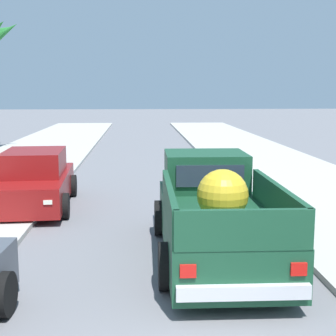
% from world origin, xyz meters
% --- Properties ---
extents(sidewalk_right, '(5.04, 60.00, 0.12)m').
position_xyz_m(sidewalk_right, '(5.24, 12.00, 0.06)').
color(sidewalk_right, '#B2AFA8').
rests_on(sidewalk_right, ground).
extents(curb_left, '(0.16, 60.00, 0.10)m').
position_xyz_m(curb_left, '(-4.13, 12.00, 0.05)').
color(curb_left, silver).
rests_on(curb_left, ground).
extents(curb_right, '(0.16, 60.00, 0.10)m').
position_xyz_m(curb_right, '(4.13, 12.00, 0.05)').
color(curb_right, silver).
rests_on(curb_right, ground).
extents(pickup_truck, '(2.26, 5.23, 1.85)m').
position_xyz_m(pickup_truck, '(1.15, 4.99, 0.81)').
color(pickup_truck, '#19472D').
rests_on(pickup_truck, ground).
extents(car_left_near, '(2.20, 4.33, 1.54)m').
position_xyz_m(car_left_near, '(-3.08, 9.11, 0.71)').
color(car_left_near, maroon).
rests_on(car_left_near, ground).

